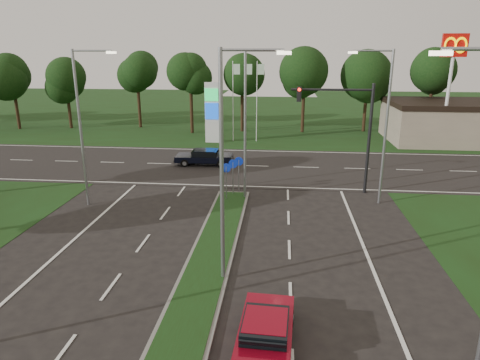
{
  "coord_description": "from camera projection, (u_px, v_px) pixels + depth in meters",
  "views": [
    {
      "loc": [
        3.0,
        -9.27,
        8.83
      ],
      "look_at": [
        0.82,
        12.72,
        2.2
      ],
      "focal_mm": 32.0,
      "sensor_mm": 36.0,
      "label": 1
    }
  ],
  "objects": [
    {
      "name": "treeline_far",
      "position": [
        258.0,
        71.0,
        47.75
      ],
      "size": [
        6.0,
        6.0,
        9.9
      ],
      "color": "black",
      "rests_on": "ground"
    },
    {
      "name": "streetlight_right_far",
      "position": [
        383.0,
        120.0,
        24.62
      ],
      "size": [
        2.53,
        0.22,
        9.0
      ],
      "rotation": [
        0.0,
        0.0,
        3.14
      ],
      "color": "gray",
      "rests_on": "ground"
    },
    {
      "name": "streetlight_left_far",
      "position": [
        83.0,
        121.0,
        24.33
      ],
      "size": [
        2.53,
        0.22,
        9.0
      ],
      "color": "gray",
      "rests_on": "ground"
    },
    {
      "name": "mcdonalds_sign",
      "position": [
        453.0,
        62.0,
        38.13
      ],
      "size": [
        2.2,
        0.47,
        10.4
      ],
      "color": "silver",
      "rests_on": "ground"
    },
    {
      "name": "cross_road",
      "position": [
        244.0,
        166.0,
        34.53
      ],
      "size": [
        160.0,
        12.0,
        0.02
      ],
      "primitive_type": "cube",
      "color": "black",
      "rests_on": "ground"
    },
    {
      "name": "verge_far",
      "position": [
        262.0,
        113.0,
        64.08
      ],
      "size": [
        160.0,
        50.0,
        0.02
      ],
      "primitive_type": "cube",
      "color": "black",
      "rests_on": "ground"
    },
    {
      "name": "traffic_signal",
      "position": [
        349.0,
        121.0,
        26.79
      ],
      "size": [
        5.1,
        0.42,
        7.0
      ],
      "color": "black",
      "rests_on": "ground"
    },
    {
      "name": "median_kerb",
      "position": [
        194.0,
        305.0,
        15.45
      ],
      "size": [
        2.0,
        26.0,
        0.12
      ],
      "primitive_type": "cube",
      "color": "slate",
      "rests_on": "ground"
    },
    {
      "name": "median_signs",
      "position": [
        233.0,
        170.0,
        26.8
      ],
      "size": [
        1.16,
        1.76,
        2.38
      ],
      "color": "gray",
      "rests_on": "ground"
    },
    {
      "name": "gas_pylon",
      "position": [
        214.0,
        111.0,
        42.6
      ],
      "size": [
        5.8,
        1.26,
        8.0
      ],
      "color": "silver",
      "rests_on": "ground"
    },
    {
      "name": "navy_sedan",
      "position": [
        204.0,
        157.0,
        34.68
      ],
      "size": [
        4.6,
        2.01,
        1.25
      ],
      "rotation": [
        0.0,
        0.0,
        1.6
      ],
      "color": "black",
      "rests_on": "ground"
    },
    {
      "name": "streetlight_median_far",
      "position": [
        248.0,
        118.0,
        25.35
      ],
      "size": [
        2.53,
        0.22,
        9.0
      ],
      "color": "gray",
      "rests_on": "ground"
    },
    {
      "name": "commercial_building",
      "position": [
        470.0,
        122.0,
        43.31
      ],
      "size": [
        16.0,
        9.0,
        4.0
      ],
      "primitive_type": "cube",
      "color": "gray",
      "rests_on": "ground"
    },
    {
      "name": "red_sedan",
      "position": [
        265.0,
        333.0,
        13.08
      ],
      "size": [
        1.83,
        4.06,
        1.1
      ],
      "rotation": [
        0.0,
        0.0,
        -0.05
      ],
      "color": "maroon",
      "rests_on": "ground"
    },
    {
      "name": "streetlight_median_near",
      "position": [
        227.0,
        158.0,
        15.82
      ],
      "size": [
        2.53,
        0.22,
        9.0
      ],
      "color": "gray",
      "rests_on": "ground"
    }
  ]
}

